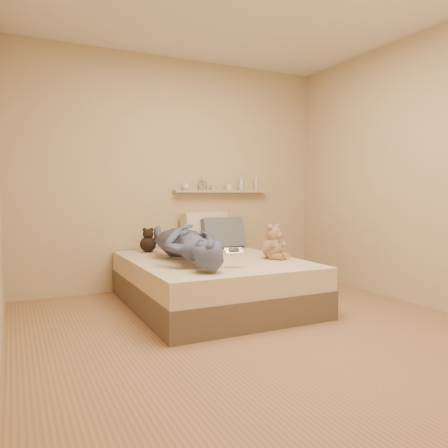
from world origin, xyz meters
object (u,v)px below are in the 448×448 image
pillow_cream (205,230)px  game_console (234,251)px  dark_plush (148,242)px  wall_shelf (222,191)px  teddy_bear (273,244)px  person (187,242)px  bed (211,282)px  pillow_grey (223,233)px

pillow_cream → game_console: bearing=-103.9°
dark_plush → wall_shelf: 1.13m
teddy_bear → person: size_ratio=0.23×
dark_plush → person: bearing=-79.7°
bed → pillow_grey: (0.46, 0.69, 0.40)m
dark_plush → pillow_cream: (0.72, 0.13, 0.09)m
bed → person: bearing=-165.7°
game_console → wall_shelf: (0.59, 1.47, 0.51)m
bed → dark_plush: bearing=120.8°
person → wall_shelf: 1.37m
pillow_cream → pillow_grey: 0.21m
bed → pillow_grey: 0.92m
pillow_grey → person: size_ratio=0.34×
teddy_bear → wall_shelf: 1.28m
pillow_grey → person: pillow_grey is taller
pillow_grey → wall_shelf: wall_shelf is taller
bed → wall_shelf: size_ratio=1.58×
dark_plush → game_console: bearing=-73.5°
teddy_bear → pillow_grey: bearing=94.5°
pillow_cream → wall_shelf: bearing=17.5°
teddy_bear → pillow_cream: size_ratio=0.61×
teddy_bear → game_console: bearing=-153.2°
person → wall_shelf: wall_shelf is taller
bed → pillow_cream: 0.98m
bed → teddy_bear: bearing=-26.7°
bed → game_console: size_ratio=11.37×
teddy_bear → pillow_grey: (-0.07, 0.96, 0.03)m
game_console → wall_shelf: bearing=67.9°
pillow_cream → pillow_grey: (0.16, -0.14, -0.03)m
bed → wall_shelf: (0.55, 0.91, 0.88)m
teddy_bear → person: person is taller
wall_shelf → pillow_grey: bearing=-113.0°
bed → wall_shelf: wall_shelf is taller
bed → teddy_bear: 0.70m
wall_shelf → teddy_bear: bearing=-90.9°
bed → pillow_cream: pillow_cream is taller
bed → dark_plush: (-0.42, 0.70, 0.34)m
game_console → pillow_grey: size_ratio=0.33×
bed → dark_plush: dark_plush is taller
game_console → person: 0.54m
dark_plush → pillow_grey: (0.88, -0.01, 0.06)m
pillow_grey → bed: bearing=-123.5°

